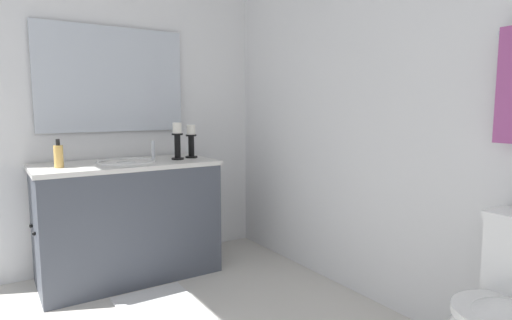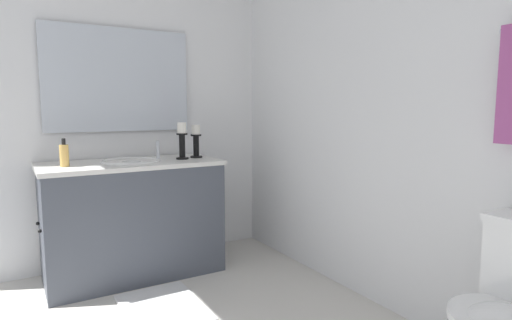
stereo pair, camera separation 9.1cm
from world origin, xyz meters
The scene contains 9 objects.
wall_back centered at (0.00, 1.17, 1.23)m, with size 3.18×0.04×2.45m, color white.
wall_left centered at (-1.59, 0.00, 1.23)m, with size 0.04×2.34×2.45m, color white.
vanity_cabinet centered at (-1.26, 0.00, 0.41)m, with size 0.58×1.21×0.81m.
sink_basin centered at (-1.26, 0.00, 0.78)m, with size 0.40×0.40×0.24m.
mirror centered at (-1.54, 0.00, 1.39)m, with size 0.02×1.05×0.76m, color silver.
candle_holder_tall centered at (-1.27, 0.49, 0.94)m, with size 0.09×0.09×0.25m.
candle_holder_short centered at (-1.22, 0.36, 0.95)m, with size 0.09×0.09×0.27m.
soap_bottle centered at (-1.23, -0.43, 0.89)m, with size 0.06×0.06×0.18m.
bath_mat centered at (-0.64, 0.00, 0.01)m, with size 0.60×0.44×0.02m, color silver.
Camera 1 is at (1.63, -0.80, 1.18)m, focal length 29.48 mm.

